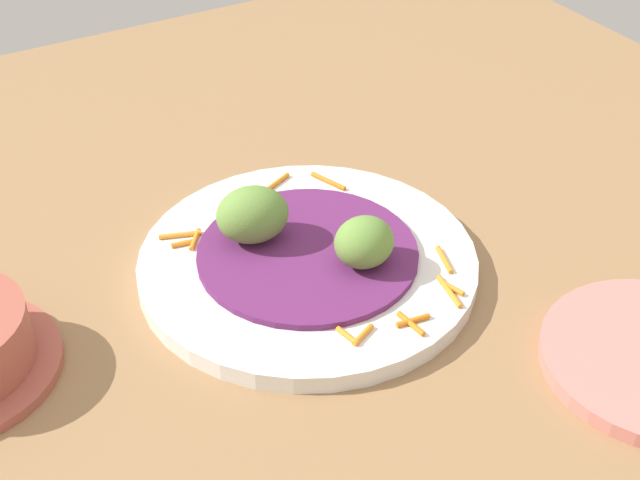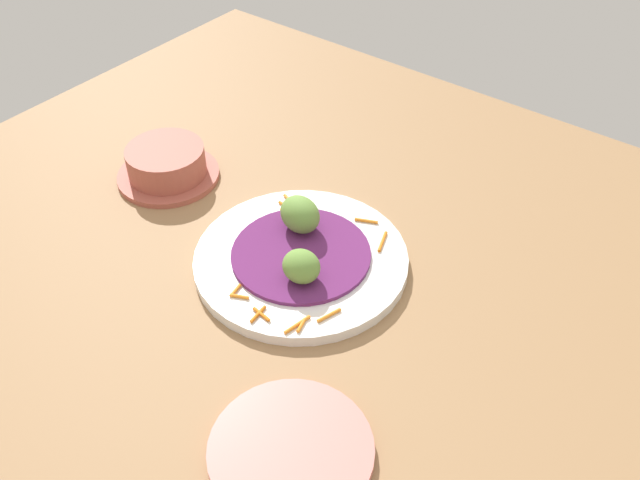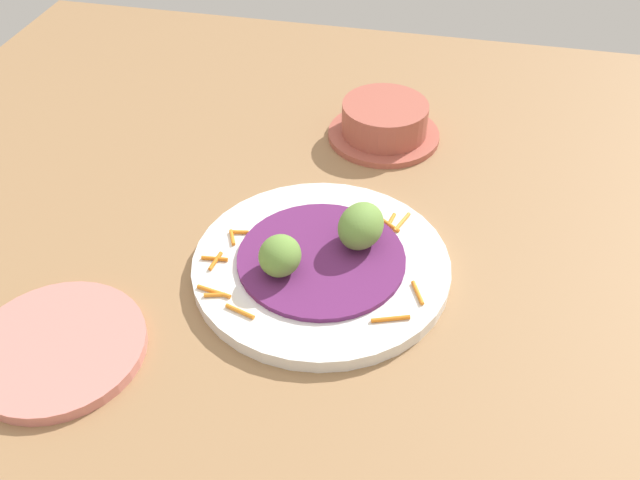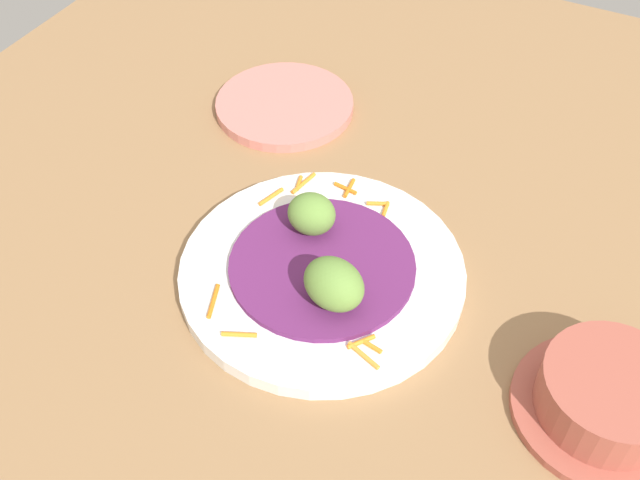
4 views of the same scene
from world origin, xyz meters
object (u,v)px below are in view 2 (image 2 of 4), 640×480
at_px(guac_scoop_center, 301,266).
at_px(terracotta_bowl, 167,165).
at_px(side_plate_small, 291,451).
at_px(main_plate, 301,260).
at_px(guac_scoop_left, 300,214).

height_order(guac_scoop_center, terracotta_bowl, guac_scoop_center).
bearing_deg(terracotta_bowl, side_plate_small, 150.54).
distance_m(main_plate, guac_scoop_center, 0.05).
distance_m(guac_scoop_left, guac_scoop_center, 0.09).
xyz_separation_m(side_plate_small, terracotta_bowl, (0.41, -0.23, 0.02)).
bearing_deg(guac_scoop_left, main_plate, 129.63).
bearing_deg(side_plate_small, terracotta_bowl, -29.46).
bearing_deg(main_plate, guac_scoop_center, 129.63).
bearing_deg(guac_scoop_left, guac_scoop_center, 129.63).
bearing_deg(guac_scoop_center, main_plate, -50.37).
distance_m(guac_scoop_left, side_plate_small, 0.30).
xyz_separation_m(main_plate, guac_scoop_left, (0.03, -0.03, 0.03)).
xyz_separation_m(guac_scoop_left, terracotta_bowl, (0.23, 0.01, -0.02)).
bearing_deg(side_plate_small, main_plate, -53.48).
height_order(side_plate_small, terracotta_bowl, terracotta_bowl).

